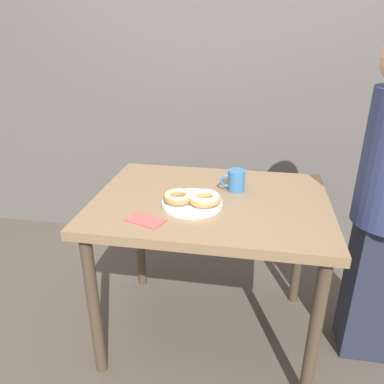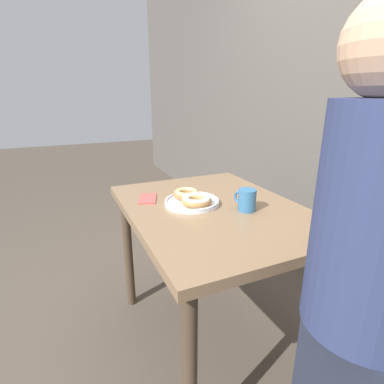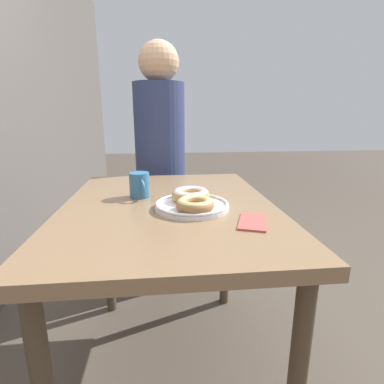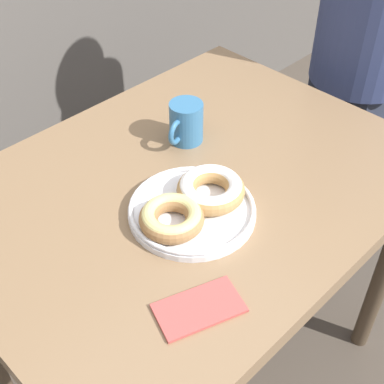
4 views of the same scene
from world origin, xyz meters
The scene contains 7 objects.
ground_plane centered at (0.00, 0.00, 0.00)m, with size 14.00×14.00×0.00m, color #4C4238.
wall_back centered at (0.00, 1.12, 1.30)m, with size 8.00×0.05×2.60m.
dining_table centered at (0.00, 0.17, 0.66)m, with size 1.01×0.76×0.75m.
donut_plate centered at (-0.07, 0.09, 0.77)m, with size 0.29×0.25×0.06m.
coffee_mug centered at (0.10, 0.28, 0.80)m, with size 0.11×0.08×0.10m.
person_figure centered at (0.75, 0.20, 0.75)m, with size 0.33×0.29×1.44m.
napkin centered at (-0.22, -0.08, 0.75)m, with size 0.17×0.13×0.01m.
Camera 2 is at (1.12, -0.45, 1.24)m, focal length 28.00 mm.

